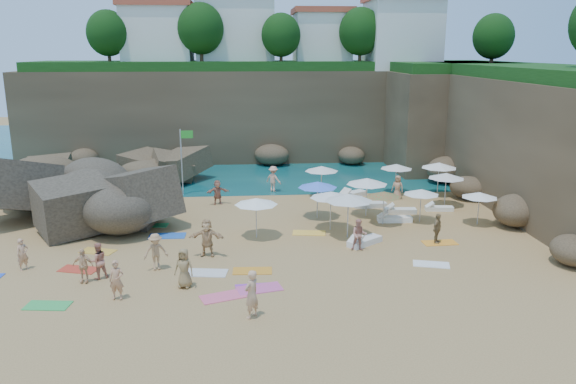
{
  "coord_description": "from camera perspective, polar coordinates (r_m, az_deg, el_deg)",
  "views": [
    {
      "loc": [
        -0.46,
        -27.55,
        9.77
      ],
      "look_at": [
        2.0,
        3.0,
        2.0
      ],
      "focal_mm": 35.0,
      "sensor_mm": 36.0,
      "label": 1
    }
  ],
  "objects": [
    {
      "name": "parasol_9",
      "position": [
        29.71,
        -3.26,
        -0.96
      ],
      "size": [
        2.3,
        2.3,
        2.18
      ],
      "color": "silver",
      "rests_on": "ground"
    },
    {
      "name": "towel_6",
      "position": [
        24.1,
        -3.22,
        -9.68
      ],
      "size": [
        1.83,
        1.01,
        0.03
      ],
      "primitive_type": "cube",
      "rotation": [
        0.0,
        0.0,
        0.07
      ],
      "color": "purple",
      "rests_on": "ground"
    },
    {
      "name": "person_lie_2",
      "position": [
        24.43,
        -10.44,
        -9.02
      ],
      "size": [
        1.28,
        1.86,
        0.45
      ],
      "primitive_type": "imported",
      "rotation": [
        0.0,
        0.0,
        -0.29
      ],
      "color": "olive",
      "rests_on": "ground"
    },
    {
      "name": "person_lie_3",
      "position": [
        27.77,
        -8.19,
        -5.99
      ],
      "size": [
        1.96,
        2.07,
        0.49
      ],
      "primitive_type": "imported",
      "rotation": [
        0.0,
        0.0,
        -0.15
      ],
      "color": "tan",
      "rests_on": "ground"
    },
    {
      "name": "parasol_5",
      "position": [
        31.03,
        4.37,
        -0.27
      ],
      "size": [
        2.33,
        2.33,
        2.21
      ],
      "color": "silver",
      "rests_on": "ground"
    },
    {
      "name": "lounger_1",
      "position": [
        35.27,
        11.35,
        -1.89
      ],
      "size": [
        1.96,
        0.78,
        0.3
      ],
      "primitive_type": "cube",
      "rotation": [
        0.0,
        0.0,
        -0.07
      ],
      "color": "white",
      "rests_on": "ground"
    },
    {
      "name": "person_lie_0",
      "position": [
        26.55,
        -13.2,
        -7.24
      ],
      "size": [
        1.5,
        1.92,
        0.45
      ],
      "primitive_type": "imported",
      "rotation": [
        0.0,
        0.0,
        0.26
      ],
      "color": "tan",
      "rests_on": "ground"
    },
    {
      "name": "parasol_11",
      "position": [
        29.78,
        6.15,
        -0.54
      ],
      "size": [
        2.56,
        2.56,
        2.42
      ],
      "color": "silver",
      "rests_on": "ground"
    },
    {
      "name": "person_lie_5",
      "position": [
        28.42,
        7.2,
        -5.35
      ],
      "size": [
        1.03,
        1.71,
        0.61
      ],
      "primitive_type": "imported",
      "rotation": [
        0.0,
        0.0,
        -0.16
      ],
      "color": "tan",
      "rests_on": "ground"
    },
    {
      "name": "person_stand_6",
      "position": [
        21.28,
        -3.73,
        -10.31
      ],
      "size": [
        0.8,
        0.81,
        1.89
      ],
      "primitive_type": "imported",
      "rotation": [
        0.0,
        0.0,
        3.98
      ],
      "color": "tan",
      "rests_on": "ground"
    },
    {
      "name": "person_stand_1",
      "position": [
        26.09,
        -18.73,
        -6.63
      ],
      "size": [
        1.0,
        0.93,
        1.64
      ],
      "primitive_type": "imported",
      "rotation": [
        0.0,
        0.0,
        3.64
      ],
      "color": "tan",
      "rests_on": "ground"
    },
    {
      "name": "marina_masts",
      "position": [
        60.13,
        -20.2,
        6.9
      ],
      "size": [
        3.1,
        0.1,
        6.0
      ],
      "color": "white",
      "rests_on": "ground"
    },
    {
      "name": "rock_promontory",
      "position": [
        45.86,
        -17.78,
        1.24
      ],
      "size": [
        12.0,
        7.0,
        2.0
      ],
      "primitive_type": null,
      "color": "brown",
      "rests_on": "ground"
    },
    {
      "name": "parasol_0",
      "position": [
        38.04,
        3.44,
        2.38
      ],
      "size": [
        2.28,
        2.28,
        2.15
      ],
      "color": "silver",
      "rests_on": "ground"
    },
    {
      "name": "rock_outcrop",
      "position": [
        34.8,
        -19.79,
        -2.95
      ],
      "size": [
        10.33,
        8.71,
        3.58
      ],
      "primitive_type": null,
      "rotation": [
        0.0,
        0.0,
        0.25
      ],
      "color": "brown",
      "rests_on": "ground"
    },
    {
      "name": "towel_3",
      "position": [
        24.42,
        -23.23,
        -10.55
      ],
      "size": [
        1.82,
        1.07,
        0.03
      ],
      "primitive_type": "cube",
      "rotation": [
        0.0,
        0.0,
        -0.12
      ],
      "color": "green",
      "rests_on": "ground"
    },
    {
      "name": "towel_10",
      "position": [
        30.42,
        15.15,
        -4.99
      ],
      "size": [
        1.8,
        0.96,
        0.03
      ],
      "primitive_type": "cube",
      "rotation": [
        0.0,
        0.0,
        0.05
      ],
      "color": "orange",
      "rests_on": "ground"
    },
    {
      "name": "towel_4",
      "position": [
        29.72,
        -18.75,
        -5.72
      ],
      "size": [
        1.89,
        1.36,
        0.03
      ],
      "primitive_type": "cube",
      "rotation": [
        0.0,
        0.0,
        -0.33
      ],
      "color": "gold",
      "rests_on": "ground"
    },
    {
      "name": "cliff_corner",
      "position": [
        50.99,
        15.58,
        7.21
      ],
      "size": [
        10.0,
        12.0,
        8.0
      ],
      "primitive_type": "cube",
      "color": "brown",
      "rests_on": "ground"
    },
    {
      "name": "parasol_2",
      "position": [
        39.86,
        15.1,
        2.64
      ],
      "size": [
        2.42,
        2.42,
        2.29
      ],
      "color": "silver",
      "rests_on": "ground"
    },
    {
      "name": "ground",
      "position": [
        29.24,
        -3.45,
        -5.32
      ],
      "size": [
        120.0,
        120.0,
        0.0
      ],
      "primitive_type": "plane",
      "color": "tan",
      "rests_on": "ground"
    },
    {
      "name": "person_lie_1",
      "position": [
        26.07,
        -20.0,
        -8.26
      ],
      "size": [
        1.04,
        1.59,
        0.37
      ],
      "primitive_type": "imported",
      "rotation": [
        0.0,
        0.0,
        -0.11
      ],
      "color": "#ECB786",
      "rests_on": "ground"
    },
    {
      "name": "parasol_6",
      "position": [
        32.46,
        9.73,
        -0.23
      ],
      "size": [
        2.06,
        2.06,
        1.94
      ],
      "color": "silver",
      "rests_on": "ground"
    },
    {
      "name": "towel_13",
      "position": [
        27.36,
        14.34,
        -7.13
      ],
      "size": [
        1.83,
        1.25,
        0.03
      ],
      "primitive_type": "cube",
      "rotation": [
        0.0,
        0.0,
        -0.27
      ],
      "color": "white",
      "rests_on": "ground"
    },
    {
      "name": "lounger_2",
      "position": [
        33.5,
        10.77,
        -2.71
      ],
      "size": [
        2.02,
        0.78,
        0.31
      ],
      "primitive_type": "cube",
      "rotation": [
        0.0,
        0.0,
        -0.06
      ],
      "color": "white",
      "rests_on": "ground"
    },
    {
      "name": "person_stand_4",
      "position": [
        38.47,
        11.07,
        0.48
      ],
      "size": [
        0.89,
        0.79,
        1.61
      ],
      "primitive_type": "imported",
      "rotation": [
        0.0,
        0.0,
        -0.59
      ],
      "color": "tan",
      "rests_on": "ground"
    },
    {
      "name": "clifftop_buildings",
      "position": [
        53.48,
        -0.97,
        15.8
      ],
      "size": [
        28.48,
        9.48,
        7.0
      ],
      "color": "white",
      "rests_on": "cliff_back"
    },
    {
      "name": "person_stand_2",
      "position": [
        39.69,
        -1.5,
        1.34
      ],
      "size": [
        1.25,
        1.11,
        1.84
      ],
      "primitive_type": "imported",
      "rotation": [
        0.0,
        0.0,
        2.49
      ],
      "color": "#EFA888",
      "rests_on": "ground"
    },
    {
      "name": "towel_11",
      "position": [
        33.14,
        -13.49,
        -3.3
      ],
      "size": [
        1.67,
        0.94,
        0.03
      ],
      "primitive_type": "cube",
      "rotation": [
        0.0,
        0.0,
        -0.09
      ],
      "color": "green",
      "rests_on": "ground"
    },
    {
      "name": "lounger_5",
      "position": [
        29.4,
        7.8,
        -5.0
      ],
      "size": [
        2.04,
        1.77,
        0.32
      ],
      "primitive_type": "cube",
      "rotation": [
        0.0,
        0.0,
        0.64
      ],
      "color": "white",
      "rests_on": "ground"
    },
    {
      "name": "person_stand_5",
      "position": [
        36.73,
        -7.17,
        -0.02
      ],
      "size": [
        1.55,
        0.76,
        1.6
      ],
      "primitive_type": "imported",
      "rotation": [
        0.0,
        0.0,
        0.24
      ],
      "color": "#BA755D",
      "rests_on": "ground"
    },
    {
      "name": "towel_1",
      "position": [
        23.41,
        -6.62,
        -10.51
      ],
      "size": [
        2.0,
        1.45,
        0.03
      ],
      "primitive_type": "cube",
      "rotation": [
        0.0,
        0.0,
        0.34
      ],
      "color": "#EB5B7D",
      "rests_on": "ground"
    },
    {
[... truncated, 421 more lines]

